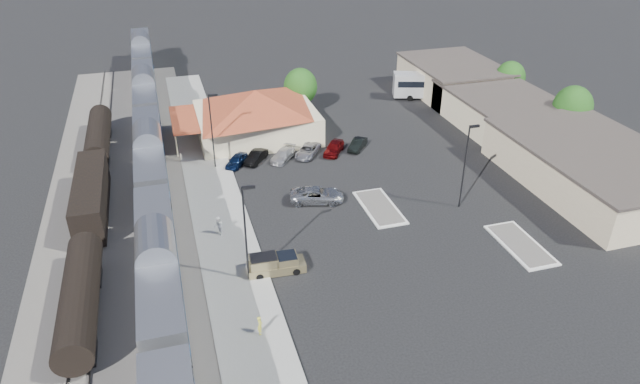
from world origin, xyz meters
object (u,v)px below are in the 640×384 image
object	(u,v)px
pickup_truck	(276,264)
suv	(317,195)
coach_bus	(434,84)
station_depot	(256,113)

from	to	relation	value
pickup_truck	suv	world-z (taller)	pickup_truck
coach_bus	pickup_truck	bearing A→B (deg)	155.48
pickup_truck	coach_bus	bearing A→B (deg)	-39.32
station_depot	suv	bearing A→B (deg)	-81.65
station_depot	pickup_truck	size ratio (longest dim) A/B	3.67
station_depot	pickup_truck	distance (m)	29.87
pickup_truck	suv	distance (m)	12.57
pickup_truck	suv	xyz separation A→B (m)	(6.71, 10.63, -0.02)
station_depot	suv	size ratio (longest dim) A/B	3.25
pickup_truck	coach_bus	xyz separation A→B (m)	(32.50, 35.97, 1.44)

